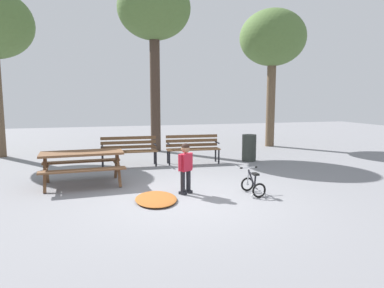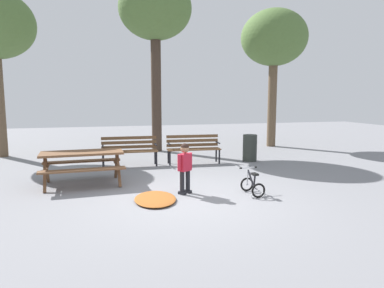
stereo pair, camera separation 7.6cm
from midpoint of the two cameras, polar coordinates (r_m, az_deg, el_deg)
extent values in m
plane|color=gray|center=(6.90, -1.11, -9.11)|extent=(36.00, 36.00, 0.00)
cube|color=brown|center=(8.28, -17.80, -1.40)|extent=(1.84, 0.85, 0.05)
cube|color=brown|center=(7.79, -17.66, -4.12)|extent=(1.81, 0.33, 0.04)
cube|color=brown|center=(8.87, -17.78, -2.72)|extent=(1.81, 0.33, 0.04)
cube|color=brown|center=(8.13, -23.18, -4.56)|extent=(0.09, 0.57, 0.76)
cube|color=brown|center=(8.62, -22.92, -3.88)|extent=(0.09, 0.57, 0.76)
cube|color=brown|center=(8.36, -23.07, -3.79)|extent=(0.13, 1.10, 0.04)
cube|color=brown|center=(8.15, -12.16, -4.08)|extent=(0.09, 0.57, 0.76)
cube|color=brown|center=(8.63, -12.54, -3.43)|extent=(0.09, 0.57, 0.76)
cube|color=brown|center=(8.38, -12.37, -3.33)|extent=(0.13, 1.10, 0.04)
cube|color=brown|center=(10.37, -10.49, -1.07)|extent=(1.60, 0.13, 0.03)
cube|color=brown|center=(10.25, -10.45, -1.16)|extent=(1.60, 0.13, 0.03)
cube|color=brown|center=(10.13, -10.42, -1.27)|extent=(1.60, 0.13, 0.03)
cube|color=brown|center=(10.02, -10.38, -1.37)|extent=(1.60, 0.13, 0.03)
cube|color=brown|center=(10.40, -10.51, -0.49)|extent=(1.60, 0.10, 0.09)
cube|color=brown|center=(10.38, -10.53, 0.24)|extent=(1.60, 0.10, 0.09)
cube|color=brown|center=(10.36, -10.55, 0.97)|extent=(1.60, 0.10, 0.09)
cylinder|color=black|center=(10.14, -6.12, -2.44)|extent=(0.05, 0.05, 0.44)
cylinder|color=black|center=(10.49, -6.37, -2.10)|extent=(0.05, 0.05, 0.44)
cube|color=black|center=(10.25, -6.28, -0.07)|extent=(0.06, 0.40, 0.03)
cylinder|color=black|center=(10.06, -14.63, -2.72)|extent=(0.05, 0.05, 0.44)
cylinder|color=black|center=(10.42, -14.59, -2.37)|extent=(0.05, 0.05, 0.44)
cube|color=black|center=(10.18, -14.68, -0.33)|extent=(0.06, 0.40, 0.03)
cube|color=brown|center=(10.64, -0.19, -0.72)|extent=(1.60, 0.17, 0.03)
cube|color=brown|center=(10.52, -0.05, -0.81)|extent=(1.60, 0.17, 0.03)
cube|color=brown|center=(10.41, 0.08, -0.91)|extent=(1.60, 0.17, 0.03)
cube|color=brown|center=(10.29, 0.22, -1.00)|extent=(1.60, 0.17, 0.03)
cube|color=brown|center=(10.66, -0.23, -0.15)|extent=(1.60, 0.15, 0.09)
cube|color=brown|center=(10.65, -0.23, 0.56)|extent=(1.60, 0.15, 0.09)
cube|color=brown|center=(10.63, -0.23, 1.27)|extent=(1.60, 0.15, 0.09)
cylinder|color=black|center=(10.53, 4.19, -2.04)|extent=(0.05, 0.05, 0.44)
cylinder|color=black|center=(10.87, 3.67, -1.73)|extent=(0.05, 0.05, 0.44)
cube|color=black|center=(10.64, 3.95, 0.24)|extent=(0.07, 0.40, 0.03)
cylinder|color=black|center=(10.22, -3.92, -2.33)|extent=(0.05, 0.05, 0.44)
cylinder|color=black|center=(10.57, -4.20, -2.00)|extent=(0.05, 0.05, 0.44)
cube|color=black|center=(10.33, -4.08, 0.02)|extent=(0.07, 0.40, 0.03)
cylinder|color=black|center=(7.32, -0.89, -6.15)|extent=(0.09, 0.09, 0.49)
cube|color=black|center=(7.38, -0.89, -7.76)|extent=(0.16, 0.18, 0.06)
cylinder|color=black|center=(7.21, -1.82, -6.39)|extent=(0.09, 0.09, 0.49)
cube|color=black|center=(7.26, -1.81, -8.02)|extent=(0.16, 0.18, 0.06)
cube|color=#B71E33|center=(7.17, -1.36, -3.00)|extent=(0.29, 0.26, 0.36)
sphere|color=#996B4C|center=(7.13, -1.37, -0.77)|extent=(0.18, 0.18, 0.18)
sphere|color=black|center=(7.12, -1.37, -0.55)|extent=(0.17, 0.17, 0.17)
cylinder|color=#B71E33|center=(7.29, -0.46, -2.74)|extent=(0.07, 0.07, 0.34)
cylinder|color=#B71E33|center=(7.06, -2.29, -3.10)|extent=(0.07, 0.07, 0.34)
torus|color=black|center=(7.57, 8.76, -6.52)|extent=(0.30, 0.05, 0.30)
cylinder|color=silver|center=(7.57, 8.76, -6.52)|extent=(0.05, 0.04, 0.04)
torus|color=black|center=(7.12, 10.61, -7.47)|extent=(0.30, 0.05, 0.30)
cylinder|color=silver|center=(7.12, 10.61, -7.47)|extent=(0.05, 0.04, 0.04)
torus|color=white|center=(7.10, 9.79, -8.29)|extent=(0.11, 0.03, 0.11)
torus|color=white|center=(7.19, 11.37, -8.11)|extent=(0.11, 0.03, 0.11)
cylinder|color=black|center=(7.37, 9.40, -5.55)|extent=(0.04, 0.31, 0.32)
cylinder|color=black|center=(7.24, 9.97, -5.98)|extent=(0.04, 0.08, 0.27)
cylinder|color=black|center=(7.20, 10.23, -7.20)|extent=(0.03, 0.20, 0.05)
cylinder|color=silver|center=(7.51, 8.85, -5.37)|extent=(0.03, 0.07, 0.32)
cylinder|color=black|center=(7.33, 9.49, -4.82)|extent=(0.04, 0.32, 0.05)
cube|color=black|center=(7.19, 10.07, -4.85)|extent=(0.09, 0.17, 0.04)
cylinder|color=silver|center=(7.45, 8.95, -3.83)|extent=(0.34, 0.03, 0.02)
cylinder|color=black|center=(7.38, 7.76, -3.92)|extent=(0.05, 0.04, 0.04)
cylinder|color=black|center=(7.53, 10.12, -3.74)|extent=(0.05, 0.04, 0.04)
ellipsoid|color=#9E5623|center=(6.88, -6.21, -8.90)|extent=(0.91, 1.22, 0.07)
cylinder|color=#2D332D|center=(11.07, 9.12, -0.62)|extent=(0.44, 0.44, 0.83)
cylinder|color=#423328|center=(12.94, -6.21, 8.14)|extent=(0.36, 0.36, 4.21)
ellipsoid|color=#517038|center=(13.31, -6.41, 21.19)|extent=(2.60, 2.60, 2.20)
cylinder|color=brown|center=(14.51, 12.59, 6.37)|extent=(0.35, 0.35, 3.42)
ellipsoid|color=#517038|center=(14.70, 12.90, 16.59)|extent=(2.60, 2.60, 2.20)
camera|label=1|loc=(0.04, -90.25, -0.03)|focal=32.62mm
camera|label=2|loc=(0.04, 89.75, 0.03)|focal=32.62mm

